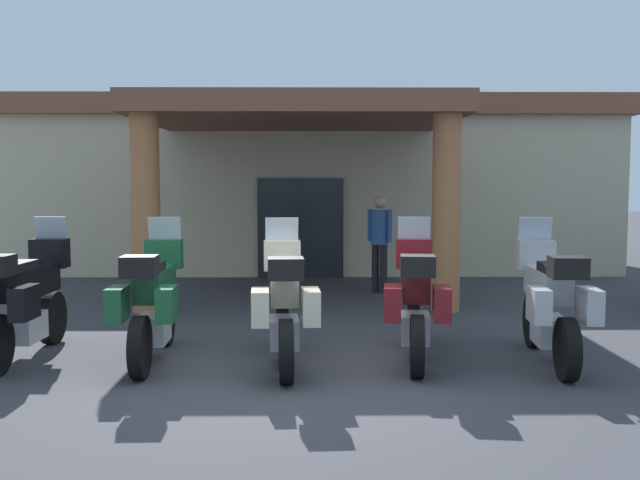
{
  "coord_description": "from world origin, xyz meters",
  "views": [
    {
      "loc": [
        0.15,
        -7.48,
        2.06
      ],
      "look_at": [
        0.33,
        3.03,
        1.2
      ],
      "focal_mm": 41.22,
      "sensor_mm": 36.0,
      "label": 1
    }
  ],
  "objects_px": {
    "motorcycle_silver": "(550,302)",
    "pedestrian": "(380,236)",
    "motorcycle_green": "(153,300)",
    "motorcycle_maroon": "(415,300)",
    "motel_building": "(302,183)",
    "motorcycle_cream": "(284,303)",
    "motorcycle_black": "(24,299)"
  },
  "relations": [
    {
      "from": "motorcycle_silver",
      "to": "pedestrian",
      "type": "bearing_deg",
      "value": 19.97
    },
    {
      "from": "motorcycle_green",
      "to": "motorcycle_maroon",
      "type": "bearing_deg",
      "value": -91.23
    },
    {
      "from": "motel_building",
      "to": "motorcycle_cream",
      "type": "bearing_deg",
      "value": -90.37
    },
    {
      "from": "motorcycle_cream",
      "to": "motorcycle_maroon",
      "type": "relative_size",
      "value": 1.0
    },
    {
      "from": "motorcycle_cream",
      "to": "motorcycle_maroon",
      "type": "height_order",
      "value": "same"
    },
    {
      "from": "motorcycle_cream",
      "to": "motorcycle_silver",
      "type": "xyz_separation_m",
      "value": [
        2.99,
        0.04,
        0.0
      ]
    },
    {
      "from": "motorcycle_maroon",
      "to": "motorcycle_silver",
      "type": "distance_m",
      "value": 1.5
    },
    {
      "from": "motorcycle_black",
      "to": "pedestrian",
      "type": "relative_size",
      "value": 1.24
    },
    {
      "from": "motorcycle_maroon",
      "to": "pedestrian",
      "type": "bearing_deg",
      "value": 5.69
    },
    {
      "from": "motel_building",
      "to": "motorcycle_cream",
      "type": "height_order",
      "value": "motel_building"
    },
    {
      "from": "pedestrian",
      "to": "motorcycle_black",
      "type": "bearing_deg",
      "value": -2.59
    },
    {
      "from": "motorcycle_black",
      "to": "motorcycle_green",
      "type": "bearing_deg",
      "value": -92.02
    },
    {
      "from": "motorcycle_silver",
      "to": "motorcycle_black",
      "type": "bearing_deg",
      "value": 92.28
    },
    {
      "from": "motorcycle_green",
      "to": "motorcycle_silver",
      "type": "distance_m",
      "value": 4.49
    },
    {
      "from": "motorcycle_cream",
      "to": "pedestrian",
      "type": "relative_size",
      "value": 1.24
    },
    {
      "from": "motorcycle_black",
      "to": "motorcycle_silver",
      "type": "relative_size",
      "value": 1.0
    },
    {
      "from": "motorcycle_green",
      "to": "pedestrian",
      "type": "relative_size",
      "value": 1.24
    },
    {
      "from": "motel_building",
      "to": "motorcycle_cream",
      "type": "distance_m",
      "value": 10.21
    },
    {
      "from": "motorcycle_black",
      "to": "pedestrian",
      "type": "bearing_deg",
      "value": -40.35
    },
    {
      "from": "motorcycle_black",
      "to": "motorcycle_maroon",
      "type": "height_order",
      "value": "same"
    },
    {
      "from": "motorcycle_green",
      "to": "motorcycle_silver",
      "type": "bearing_deg",
      "value": -93.38
    },
    {
      "from": "motel_building",
      "to": "motorcycle_black",
      "type": "relative_size",
      "value": 6.48
    },
    {
      "from": "motel_building",
      "to": "motorcycle_silver",
      "type": "height_order",
      "value": "motel_building"
    },
    {
      "from": "motorcycle_green",
      "to": "pedestrian",
      "type": "distance_m",
      "value": 5.95
    },
    {
      "from": "motel_building",
      "to": "motorcycle_maroon",
      "type": "relative_size",
      "value": 6.49
    },
    {
      "from": "motel_building",
      "to": "motorcycle_green",
      "type": "distance_m",
      "value": 10.13
    },
    {
      "from": "motel_building",
      "to": "motorcycle_green",
      "type": "bearing_deg",
      "value": -98.94
    },
    {
      "from": "motorcycle_maroon",
      "to": "motel_building",
      "type": "bearing_deg",
      "value": 14.5
    },
    {
      "from": "motorcycle_green",
      "to": "motel_building",
      "type": "bearing_deg",
      "value": -10.58
    },
    {
      "from": "motorcycle_silver",
      "to": "pedestrian",
      "type": "relative_size",
      "value": 1.24
    },
    {
      "from": "motel_building",
      "to": "motorcycle_silver",
      "type": "bearing_deg",
      "value": -73.8
    },
    {
      "from": "motorcycle_green",
      "to": "motorcycle_silver",
      "type": "xyz_separation_m",
      "value": [
        4.48,
        -0.16,
        0.0
      ]
    }
  ]
}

